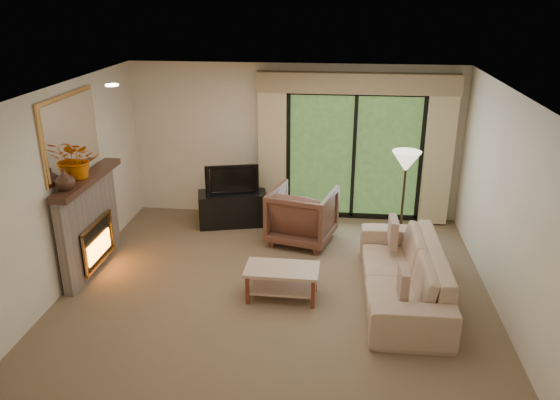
# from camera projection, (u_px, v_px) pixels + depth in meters

# --- Properties ---
(floor) EXTENTS (5.50, 5.50, 0.00)m
(floor) POSITION_uv_depth(u_px,v_px,m) (278.00, 285.00, 7.29)
(floor) COLOR brown
(floor) RESTS_ON ground
(ceiling) EXTENTS (5.50, 5.50, 0.00)m
(ceiling) POSITION_uv_depth(u_px,v_px,m) (277.00, 89.00, 6.36)
(ceiling) COLOR silver
(ceiling) RESTS_ON ground
(wall_back) EXTENTS (5.00, 0.00, 5.00)m
(wall_back) POSITION_uv_depth(u_px,v_px,m) (294.00, 142.00, 9.14)
(wall_back) COLOR beige
(wall_back) RESTS_ON ground
(wall_front) EXTENTS (5.00, 0.00, 5.00)m
(wall_front) POSITION_uv_depth(u_px,v_px,m) (243.00, 298.00, 4.50)
(wall_front) COLOR beige
(wall_front) RESTS_ON ground
(wall_left) EXTENTS (0.00, 5.00, 5.00)m
(wall_left) POSITION_uv_depth(u_px,v_px,m) (68.00, 186.00, 7.10)
(wall_left) COLOR beige
(wall_left) RESTS_ON ground
(wall_right) EXTENTS (0.00, 5.00, 5.00)m
(wall_right) POSITION_uv_depth(u_px,v_px,m) (505.00, 202.00, 6.54)
(wall_right) COLOR beige
(wall_right) RESTS_ON ground
(fireplace) EXTENTS (0.24, 1.70, 1.37)m
(fireplace) POSITION_uv_depth(u_px,v_px,m) (89.00, 223.00, 7.50)
(fireplace) COLOR #74665B
(fireplace) RESTS_ON floor
(mirror) EXTENTS (0.07, 1.45, 1.02)m
(mirror) POSITION_uv_depth(u_px,v_px,m) (71.00, 133.00, 7.05)
(mirror) COLOR tan
(mirror) RESTS_ON wall_left
(sliding_door) EXTENTS (2.26, 0.10, 2.16)m
(sliding_door) POSITION_uv_depth(u_px,v_px,m) (354.00, 156.00, 9.07)
(sliding_door) COLOR black
(sliding_door) RESTS_ON floor
(curtain_left) EXTENTS (0.45, 0.18, 2.35)m
(curtain_left) POSITION_uv_depth(u_px,v_px,m) (273.00, 150.00, 9.07)
(curtain_left) COLOR #CCB886
(curtain_left) RESTS_ON floor
(curtain_right) EXTENTS (0.45, 0.18, 2.35)m
(curtain_right) POSITION_uv_depth(u_px,v_px,m) (438.00, 155.00, 8.79)
(curtain_right) COLOR #CCB886
(curtain_right) RESTS_ON floor
(cornice) EXTENTS (3.20, 0.24, 0.32)m
(cornice) POSITION_uv_depth(u_px,v_px,m) (358.00, 83.00, 8.54)
(cornice) COLOR #9B8058
(cornice) RESTS_ON wall_back
(media_console) EXTENTS (1.21, 0.76, 0.56)m
(media_console) POSITION_uv_depth(u_px,v_px,m) (233.00, 208.00, 9.10)
(media_console) COLOR black
(media_console) RESTS_ON floor
(tv) EXTENTS (0.87, 0.33, 0.50)m
(tv) POSITION_uv_depth(u_px,v_px,m) (232.00, 178.00, 8.91)
(tv) COLOR black
(tv) RESTS_ON media_console
(armchair) EXTENTS (1.13, 1.15, 0.87)m
(armchair) POSITION_uv_depth(u_px,v_px,m) (302.00, 215.00, 8.42)
(armchair) COLOR brown
(armchair) RESTS_ON floor
(sofa) EXTENTS (0.98, 2.44, 0.71)m
(sofa) POSITION_uv_depth(u_px,v_px,m) (403.00, 272.00, 6.88)
(sofa) COLOR tan
(sofa) RESTS_ON floor
(pillow_near) EXTENTS (0.10, 0.37, 0.36)m
(pillow_near) POSITION_uv_depth(u_px,v_px,m) (403.00, 283.00, 6.16)
(pillow_near) COLOR brown
(pillow_near) RESTS_ON sofa
(pillow_far) EXTENTS (0.11, 0.40, 0.40)m
(pillow_far) POSITION_uv_depth(u_px,v_px,m) (393.00, 232.00, 7.45)
(pillow_far) COLOR brown
(pillow_far) RESTS_ON sofa
(coffee_table) EXTENTS (0.94, 0.53, 0.42)m
(coffee_table) POSITION_uv_depth(u_px,v_px,m) (282.00, 283.00, 6.93)
(coffee_table) COLOR tan
(coffee_table) RESTS_ON floor
(floor_lamp) EXTENTS (0.49, 0.49, 1.55)m
(floor_lamp) POSITION_uv_depth(u_px,v_px,m) (403.00, 202.00, 7.98)
(floor_lamp) COLOR #F6E6CB
(floor_lamp) RESTS_ON floor
(vase) EXTENTS (0.28, 0.28, 0.27)m
(vase) POSITION_uv_depth(u_px,v_px,m) (64.00, 179.00, 6.72)
(vase) COLOR #3E251A
(vase) RESTS_ON fireplace
(branches) EXTENTS (0.58, 0.54, 0.51)m
(branches) POSITION_uv_depth(u_px,v_px,m) (79.00, 159.00, 7.08)
(branches) COLOR #CD5D06
(branches) RESTS_ON fireplace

